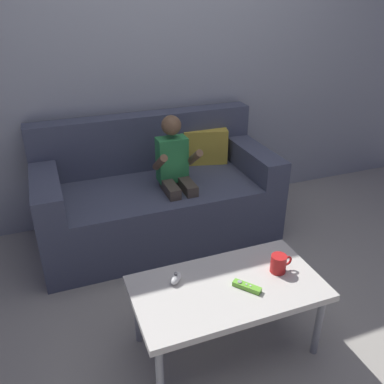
# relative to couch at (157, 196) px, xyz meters

# --- Properties ---
(ground_plane) EXTENTS (9.52, 9.52, 0.00)m
(ground_plane) POSITION_rel_couch_xyz_m (0.23, -1.15, -0.31)
(ground_plane) COLOR #9E998E
(wall_back) EXTENTS (4.76, 0.05, 2.50)m
(wall_back) POSITION_rel_couch_xyz_m (0.23, 0.39, 0.94)
(wall_back) COLOR #999EA8
(wall_back) RESTS_ON ground
(couch) EXTENTS (1.68, 0.80, 0.86)m
(couch) POSITION_rel_couch_xyz_m (0.00, 0.00, 0.00)
(couch) COLOR #474C60
(couch) RESTS_ON ground
(person_seated_on_couch) EXTENTS (0.29, 0.36, 0.94)m
(person_seated_on_couch) POSITION_rel_couch_xyz_m (0.09, -0.18, 0.24)
(person_seated_on_couch) COLOR #4C4238
(person_seated_on_couch) RESTS_ON ground
(coffee_table) EXTENTS (0.92, 0.50, 0.40)m
(coffee_table) POSITION_rel_couch_xyz_m (0.01, -1.20, 0.05)
(coffee_table) COLOR beige
(coffee_table) RESTS_ON ground
(game_remote_lime_near_edge) EXTENTS (0.12, 0.13, 0.03)m
(game_remote_lime_near_edge) POSITION_rel_couch_xyz_m (0.08, -1.25, 0.11)
(game_remote_lime_near_edge) COLOR #72C638
(game_remote_lime_near_edge) RESTS_ON coffee_table
(nunchuk_white) EXTENTS (0.09, 0.10, 0.05)m
(nunchuk_white) POSITION_rel_couch_xyz_m (-0.22, -1.08, 0.11)
(nunchuk_white) COLOR white
(nunchuk_white) RESTS_ON coffee_table
(coffee_mug) EXTENTS (0.12, 0.08, 0.09)m
(coffee_mug) POSITION_rel_couch_xyz_m (0.29, -1.19, 0.14)
(coffee_mug) COLOR red
(coffee_mug) RESTS_ON coffee_table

